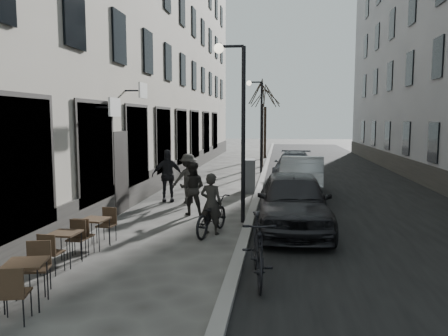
% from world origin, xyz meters
% --- Properties ---
extents(ground, '(120.00, 120.00, 0.00)m').
position_xyz_m(ground, '(0.00, 0.00, 0.00)').
color(ground, '#393734').
rests_on(ground, ground).
extents(road, '(7.30, 60.00, 0.00)m').
position_xyz_m(road, '(3.85, 16.00, 0.00)').
color(road, black).
rests_on(road, ground).
extents(kerb, '(0.25, 60.00, 0.12)m').
position_xyz_m(kerb, '(0.20, 16.00, 0.06)').
color(kerb, slate).
rests_on(kerb, ground).
extents(building_left, '(4.00, 35.00, 16.00)m').
position_xyz_m(building_left, '(-6.00, 16.50, 8.00)').
color(building_left, '#AAA18E').
rests_on(building_left, ground).
extents(streetlamp_near, '(0.90, 0.28, 5.09)m').
position_xyz_m(streetlamp_near, '(-0.17, 6.00, 3.16)').
color(streetlamp_near, black).
rests_on(streetlamp_near, ground).
extents(streetlamp_far, '(0.90, 0.28, 5.09)m').
position_xyz_m(streetlamp_far, '(-0.17, 18.00, 3.16)').
color(streetlamp_far, black).
rests_on(streetlamp_far, ground).
extents(tree_near, '(2.40, 2.40, 5.70)m').
position_xyz_m(tree_near, '(-0.10, 21.00, 4.66)').
color(tree_near, black).
rests_on(tree_near, ground).
extents(tree_far, '(2.40, 2.40, 5.70)m').
position_xyz_m(tree_far, '(-0.10, 27.00, 4.66)').
color(tree_far, black).
rests_on(tree_far, ground).
extents(bistro_set_a, '(0.76, 1.53, 0.88)m').
position_xyz_m(bistro_set_a, '(-2.93, -0.17, 0.45)').
color(bistro_set_a, black).
rests_on(bistro_set_a, ground).
extents(bistro_set_b, '(0.58, 1.38, 0.81)m').
position_xyz_m(bistro_set_b, '(-3.30, 1.83, 0.42)').
color(bistro_set_b, black).
rests_on(bistro_set_b, ground).
extents(bistro_set_c, '(0.63, 1.43, 0.82)m').
position_xyz_m(bistro_set_c, '(-3.18, 3.03, 0.42)').
color(bistro_set_c, black).
rests_on(bistro_set_c, ground).
extents(utility_cabinet, '(0.58, 0.94, 1.34)m').
position_xyz_m(utility_cabinet, '(-0.21, 11.34, 0.67)').
color(utility_cabinet, '#59595B').
rests_on(utility_cabinet, ground).
extents(bicycle, '(1.07, 1.97, 0.98)m').
position_xyz_m(bicycle, '(-0.71, 4.60, 0.49)').
color(bicycle, black).
rests_on(bicycle, ground).
extents(cyclist_rider, '(0.66, 0.51, 1.61)m').
position_xyz_m(cyclist_rider, '(-0.71, 4.60, 0.80)').
color(cyclist_rider, black).
rests_on(cyclist_rider, ground).
extents(pedestrian_near, '(0.82, 0.64, 1.67)m').
position_xyz_m(pedestrian_near, '(-1.66, 6.83, 0.84)').
color(pedestrian_near, black).
rests_on(pedestrian_near, ground).
extents(pedestrian_mid, '(1.31, 1.11, 1.76)m').
position_xyz_m(pedestrian_mid, '(-2.18, 8.69, 0.88)').
color(pedestrian_mid, '#2C2A26').
rests_on(pedestrian_mid, ground).
extents(pedestrian_far, '(1.19, 0.75, 1.89)m').
position_xyz_m(pedestrian_far, '(-3.00, 8.87, 0.94)').
color(pedestrian_far, black).
rests_on(pedestrian_far, ground).
extents(car_near, '(2.00, 4.73, 1.60)m').
position_xyz_m(car_near, '(1.41, 5.29, 0.80)').
color(car_near, black).
rests_on(car_near, ground).
extents(car_mid, '(2.03, 4.75, 1.52)m').
position_xyz_m(car_mid, '(1.90, 10.44, 0.76)').
color(car_mid, gray).
rests_on(car_mid, ground).
extents(car_far, '(2.23, 4.72, 1.33)m').
position_xyz_m(car_far, '(1.74, 15.54, 0.66)').
color(car_far, '#363940').
rests_on(car_far, ground).
extents(moped, '(0.81, 2.12, 1.24)m').
position_xyz_m(moped, '(0.66, 1.41, 0.62)').
color(moped, black).
rests_on(moped, ground).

